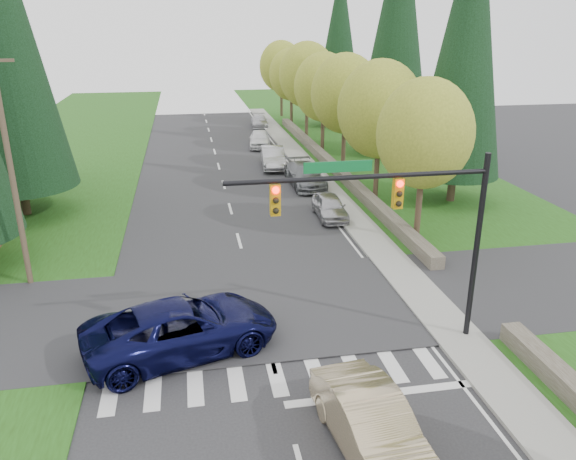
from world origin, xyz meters
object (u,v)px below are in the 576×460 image
object	(u,v)px
sedan_champagne	(372,425)
suv_navy	(182,328)
parked_car_e	(259,121)
parked_car_c	(273,157)
parked_car_a	(330,207)
parked_car_d	(260,139)
parked_car_b	(305,175)

from	to	relation	value
sedan_champagne	suv_navy	xyz separation A→B (m)	(-4.89, 5.82, 0.10)
suv_navy	parked_car_e	size ratio (longest dim) A/B	1.56
parked_car_c	suv_navy	bearing A→B (deg)	-101.13
parked_car_a	parked_car_e	size ratio (longest dim) A/B	0.94
parked_car_a	parked_car_d	world-z (taller)	parked_car_d
parked_car_c	parked_car_d	distance (m)	7.85
parked_car_d	parked_car_e	xyz separation A→B (m)	(1.40, 10.62, -0.15)
suv_navy	parked_car_c	size ratio (longest dim) A/B	1.36
parked_car_c	parked_car_e	xyz separation A→B (m)	(1.40, 18.47, -0.19)
suv_navy	parked_car_c	bearing A→B (deg)	-32.40
parked_car_d	parked_car_a	bearing A→B (deg)	-78.56
suv_navy	parked_car_a	size ratio (longest dim) A/B	1.66
parked_car_b	parked_car_e	bearing A→B (deg)	88.46
parked_car_a	parked_car_c	world-z (taller)	parked_car_c
parked_car_a	parked_car_c	bearing A→B (deg)	97.62
parked_car_a	suv_navy	bearing A→B (deg)	-122.28
parked_car_b	parked_car_d	world-z (taller)	parked_car_b
parked_car_d	parked_car_e	world-z (taller)	parked_car_d
suv_navy	parked_car_b	xyz separation A→B (m)	(8.55, 19.79, -0.15)
parked_car_e	parked_car_b	bearing A→B (deg)	-85.78
parked_car_c	parked_car_b	bearing A→B (deg)	-71.61
parked_car_a	parked_car_e	distance (m)	31.05
suv_navy	parked_car_b	bearing A→B (deg)	-40.09
parked_car_a	parked_car_b	world-z (taller)	parked_car_b
parked_car_c	parked_car_d	bearing A→B (deg)	94.55
parked_car_b	parked_car_c	distance (m)	5.86
parked_car_b	parked_car_d	distance (m)	13.60
suv_navy	parked_car_b	world-z (taller)	suv_navy
parked_car_a	parked_car_c	xyz separation A→B (m)	(-1.40, 12.58, 0.13)
parked_car_e	parked_car_d	bearing A→B (deg)	-93.29
parked_car_a	parked_car_d	xyz separation A→B (m)	(-1.40, 20.42, 0.08)
suv_navy	parked_car_e	world-z (taller)	suv_navy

